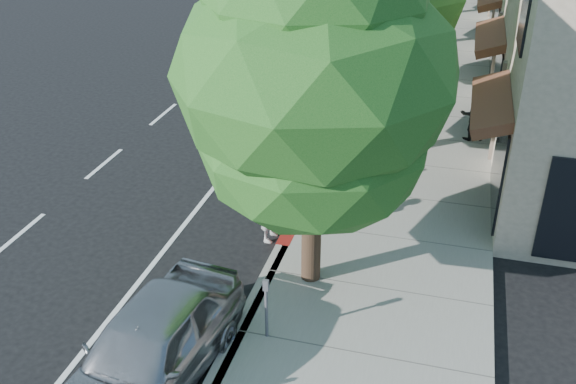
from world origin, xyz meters
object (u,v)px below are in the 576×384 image
(cyclist, at_px, (270,204))
(pedestrian, at_px, (473,114))
(silver_suv, at_px, (306,105))
(street_tree_0, at_px, (315,80))
(near_car_a, at_px, (149,349))
(white_pickup, at_px, (371,36))
(dark_sedan, at_px, (325,60))
(bicycle, at_px, (301,168))

(cyclist, height_order, pedestrian, cyclist)
(silver_suv, relative_size, pedestrian, 3.53)
(street_tree_0, bearing_deg, near_car_a, -118.83)
(near_car_a, bearing_deg, street_tree_0, 67.59)
(street_tree_0, distance_m, silver_suv, 9.09)
(cyclist, xyz_separation_m, silver_suv, (-0.78, 6.64, -0.12))
(street_tree_0, distance_m, cyclist, 4.02)
(street_tree_0, height_order, white_pickup, street_tree_0)
(dark_sedan, relative_size, near_car_a, 0.94)
(bicycle, xyz_separation_m, near_car_a, (-0.63, -7.77, 0.28))
(bicycle, relative_size, pedestrian, 1.14)
(street_tree_0, relative_size, pedestrian, 4.59)
(cyclist, height_order, near_car_a, cyclist)
(white_pickup, bearing_deg, bicycle, -89.56)
(street_tree_0, height_order, dark_sedan, street_tree_0)
(near_car_a, relative_size, pedestrian, 2.75)
(silver_suv, bearing_deg, bicycle, -75.09)
(street_tree_0, relative_size, white_pickup, 1.43)
(white_pickup, distance_m, pedestrian, 9.92)
(dark_sedan, xyz_separation_m, pedestrian, (5.69, -5.06, 0.27))
(white_pickup, bearing_deg, street_tree_0, -85.33)
(bicycle, bearing_deg, near_car_a, 175.63)
(dark_sedan, height_order, white_pickup, white_pickup)
(near_car_a, bearing_deg, silver_suv, 97.19)
(street_tree_0, xyz_separation_m, cyclist, (-1.31, 1.43, -3.52))
(street_tree_0, xyz_separation_m, white_pickup, (-1.40, 17.11, -3.69))
(bicycle, bearing_deg, cyclist, -179.86)
(bicycle, bearing_deg, white_pickup, 0.69)
(street_tree_0, height_order, near_car_a, street_tree_0)
(silver_suv, bearing_deg, dark_sedan, 99.27)
(bicycle, distance_m, near_car_a, 7.80)
(bicycle, relative_size, near_car_a, 0.41)
(cyclist, bearing_deg, bicycle, 3.43)
(near_car_a, height_order, pedestrian, pedestrian)
(cyclist, relative_size, white_pickup, 0.35)
(cyclist, distance_m, pedestrian, 8.10)
(white_pickup, xyz_separation_m, near_car_a, (-0.53, -20.61, 0.00))
(bicycle, bearing_deg, street_tree_0, -162.81)
(dark_sedan, bearing_deg, bicycle, -86.94)
(white_pickup, bearing_deg, dark_sedan, -107.94)
(dark_sedan, distance_m, near_car_a, 16.82)
(white_pickup, bearing_deg, silver_suv, -94.32)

